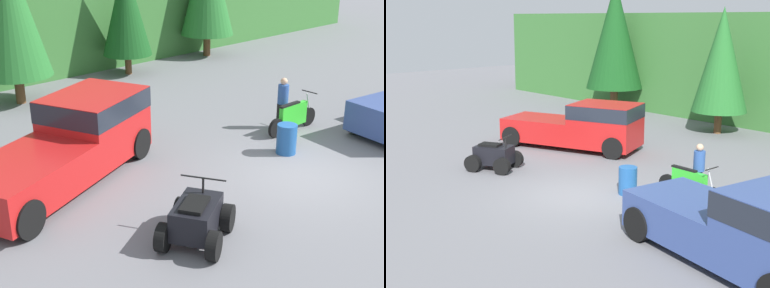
# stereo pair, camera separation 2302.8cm
# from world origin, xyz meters

# --- Properties ---
(ground_plane) EXTENTS (80.00, 80.00, 0.00)m
(ground_plane) POSITION_xyz_m (0.00, 0.00, 0.00)
(ground_plane) COLOR slate
(hillside_backdrop) EXTENTS (44.00, 6.00, 5.65)m
(hillside_backdrop) POSITION_xyz_m (0.00, 16.00, 2.83)
(hillside_backdrop) COLOR #387033
(hillside_backdrop) RESTS_ON ground_plane
(tree_mid_left) EXTENTS (2.60, 2.60, 5.91)m
(tree_mid_left) POSITION_xyz_m (-2.50, 11.07, 3.47)
(tree_mid_left) COLOR brown
(tree_mid_left) RESTS_ON ground_plane
(tree_mid_right) EXTENTS (2.18, 2.18, 4.95)m
(tree_mid_right) POSITION_xyz_m (3.05, 11.75, 2.91)
(tree_mid_right) COLOR brown
(tree_mid_right) RESTS_ON ground_plane
(pickup_truck_red) EXTENTS (6.18, 4.10, 1.99)m
(pickup_truck_red) POSITION_xyz_m (-4.39, 4.17, 1.05)
(pickup_truck_red) COLOR red
(pickup_truck_red) RESTS_ON ground_plane
(dirt_bike) EXTENTS (2.29, 0.60, 1.18)m
(dirt_bike) POSITION_xyz_m (2.49, 2.24, 0.49)
(dirt_bike) COLOR black
(dirt_bike) RESTS_ON ground_plane
(quad_atv) EXTENTS (2.17, 1.99, 1.25)m
(quad_atv) POSITION_xyz_m (-4.27, -0.34, 0.49)
(quad_atv) COLOR black
(quad_atv) RESTS_ON ground_plane
(rider_person) EXTENTS (0.43, 0.43, 1.69)m
(rider_person) POSITION_xyz_m (2.50, 2.69, 0.92)
(rider_person) COLOR black
(rider_person) RESTS_ON ground_plane
(steel_barrel) EXTENTS (0.58, 0.58, 0.88)m
(steel_barrel) POSITION_xyz_m (0.88, 1.26, 0.44)
(steel_barrel) COLOR #1E5193
(steel_barrel) RESTS_ON ground_plane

